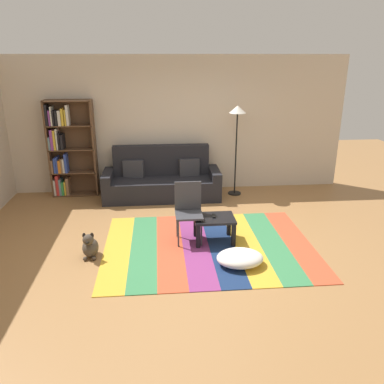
{
  "coord_description": "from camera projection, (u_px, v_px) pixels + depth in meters",
  "views": [
    {
      "loc": [
        -0.43,
        -5.26,
        2.67
      ],
      "look_at": [
        0.08,
        0.42,
        0.65
      ],
      "focal_mm": 36.1,
      "sensor_mm": 36.0,
      "label": 1
    }
  ],
  "objects": [
    {
      "name": "standing_lamp",
      "position": [
        237.0,
        121.0,
        7.4
      ],
      "size": [
        0.32,
        0.32,
        1.78
      ],
      "color": "black",
      "rests_on": "ground_plane"
    },
    {
      "name": "ground_plane",
      "position": [
        189.0,
        241.0,
        5.87
      ],
      "size": [
        14.0,
        14.0,
        0.0
      ],
      "primitive_type": "plane",
      "color": "#9E7042"
    },
    {
      "name": "dog",
      "position": [
        90.0,
        246.0,
        5.38
      ],
      "size": [
        0.22,
        0.35,
        0.4
      ],
      "color": "#473D33",
      "rests_on": "ground_plane"
    },
    {
      "name": "couch",
      "position": [
        162.0,
        181.0,
        7.63
      ],
      "size": [
        2.26,
        0.8,
        1.0
      ],
      "color": "black",
      "rests_on": "ground_plane"
    },
    {
      "name": "tv_remote",
      "position": [
        214.0,
        216.0,
        5.78
      ],
      "size": [
        0.06,
        0.15,
        0.02
      ],
      "primitive_type": "cube",
      "rotation": [
        0.0,
        0.0,
        -0.09
      ],
      "color": "black",
      "rests_on": "coffee_table"
    },
    {
      "name": "folding_chair",
      "position": [
        188.0,
        207.0,
        5.77
      ],
      "size": [
        0.4,
        0.4,
        0.9
      ],
      "rotation": [
        0.0,
        0.0,
        -0.77
      ],
      "color": "#38383D",
      "rests_on": "ground_plane"
    },
    {
      "name": "rug",
      "position": [
        209.0,
        246.0,
        5.72
      ],
      "size": [
        3.07,
        2.32,
        0.01
      ],
      "color": "gold",
      "rests_on": "ground_plane"
    },
    {
      "name": "coffee_table",
      "position": [
        214.0,
        222.0,
        5.78
      ],
      "size": [
        0.6,
        0.46,
        0.39
      ],
      "color": "black",
      "rests_on": "rug"
    },
    {
      "name": "bookshelf",
      "position": [
        66.0,
        150.0,
        7.54
      ],
      "size": [
        0.9,
        0.28,
        1.89
      ],
      "color": "brown",
      "rests_on": "ground_plane"
    },
    {
      "name": "pouf",
      "position": [
        240.0,
        258.0,
        5.17
      ],
      "size": [
        0.63,
        0.5,
        0.2
      ],
      "primitive_type": "ellipsoid",
      "color": "white",
      "rests_on": "rug"
    },
    {
      "name": "back_wall",
      "position": [
        179.0,
        125.0,
        7.81
      ],
      "size": [
        6.8,
        0.1,
        2.7
      ],
      "primitive_type": "cube",
      "color": "beige",
      "rests_on": "ground_plane"
    }
  ]
}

